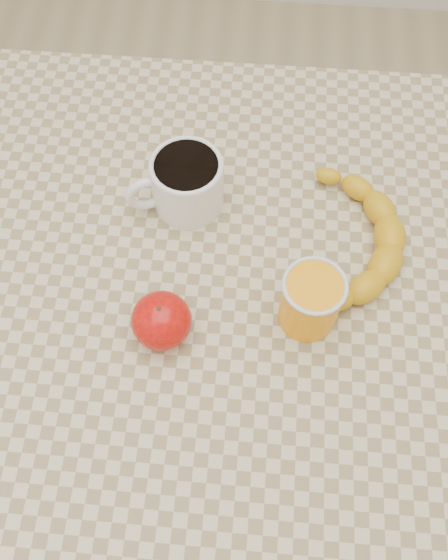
# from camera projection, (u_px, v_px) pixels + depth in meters

# --- Properties ---
(ground) EXTENTS (3.00, 3.00, 0.00)m
(ground) POSITION_uv_depth(u_px,v_px,m) (224.00, 431.00, 1.47)
(ground) COLOR tan
(ground) RESTS_ON ground
(table) EXTENTS (0.80, 0.80, 0.75)m
(table) POSITION_uv_depth(u_px,v_px,m) (224.00, 315.00, 0.88)
(table) COLOR #C9BA8E
(table) RESTS_ON ground
(coffee_mug) EXTENTS (0.15, 0.13, 0.08)m
(coffee_mug) POSITION_uv_depth(u_px,v_px,m) (185.00, 182.00, 0.83)
(coffee_mug) COLOR white
(coffee_mug) RESTS_ON table
(orange_juice_glass) EXTENTS (0.08, 0.08, 0.09)m
(orange_juice_glass) POSITION_uv_depth(u_px,v_px,m) (311.00, 301.00, 0.74)
(orange_juice_glass) COLOR #FF9608
(orange_juice_glass) RESTS_ON table
(apple) EXTENTS (0.08, 0.08, 0.07)m
(apple) POSITION_uv_depth(u_px,v_px,m) (161.00, 320.00, 0.75)
(apple) COLOR #A40506
(apple) RESTS_ON table
(banana) EXTENTS (0.35, 0.38, 0.04)m
(banana) POSITION_uv_depth(u_px,v_px,m) (345.00, 243.00, 0.81)
(banana) COLOR gold
(banana) RESTS_ON table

